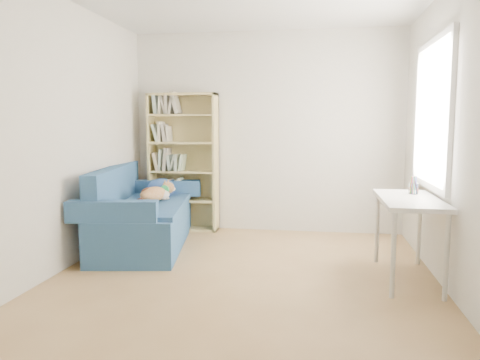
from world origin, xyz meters
name	(u,v)px	position (x,y,z in m)	size (l,w,h in m)	color
ground	(243,278)	(0.00, 0.00, 0.00)	(4.00, 4.00, 0.00)	#987344
room_shell	(255,98)	(0.10, 0.03, 1.64)	(3.54, 4.04, 2.62)	silver
sofa	(142,216)	(-1.33, 0.94, 0.35)	(1.17, 2.00, 0.92)	navy
bookshelf	(184,168)	(-1.08, 1.84, 0.83)	(0.90, 0.28, 1.80)	tan
desk	(409,207)	(1.48, 0.20, 0.67)	(0.51, 1.11, 0.75)	white
pen_cup	(414,187)	(1.56, 0.45, 0.81)	(0.09, 0.09, 0.17)	white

